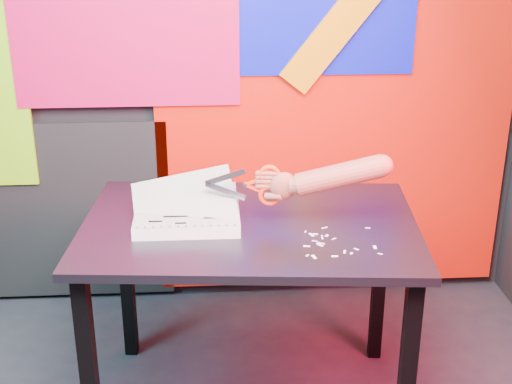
{
  "coord_description": "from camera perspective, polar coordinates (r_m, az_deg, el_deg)",
  "views": [
    {
      "loc": [
        0.1,
        -1.57,
        1.75
      ],
      "look_at": [
        0.24,
        0.62,
        0.87
      ],
      "focal_mm": 50.0,
      "sensor_mm": 36.0,
      "label": 1
    }
  ],
  "objects": [
    {
      "name": "room",
      "position": [
        1.62,
        -7.22,
        7.33
      ],
      "size": [
        3.01,
        3.01,
        2.71
      ],
      "color": "black",
      "rests_on": "ground"
    },
    {
      "name": "backdrop",
      "position": [
        3.13,
        -4.35,
        7.13
      ],
      "size": [
        2.88,
        0.05,
        2.08
      ],
      "color": "red",
      "rests_on": "ground"
    },
    {
      "name": "work_table",
      "position": [
        2.47,
        -0.49,
        -4.5
      ],
      "size": [
        1.2,
        0.85,
        0.75
      ],
      "rotation": [
        0.0,
        0.0,
        -0.09
      ],
      "color": "black",
      "rests_on": "ground"
    },
    {
      "name": "printout_stack",
      "position": [
        2.42,
        -5.52,
        -2.0
      ],
      "size": [
        0.37,
        0.26,
        0.19
      ],
      "rotation": [
        0.0,
        0.0,
        -0.0
      ],
      "color": "white",
      "rests_on": "work_table"
    },
    {
      "name": "scissors",
      "position": [
        2.36,
        0.65,
        0.54
      ],
      "size": [
        0.25,
        0.05,
        0.15
      ],
      "rotation": [
        0.0,
        0.0,
        -0.15
      ],
      "color": "silver",
      "rests_on": "printout_stack"
    },
    {
      "name": "hand_forearm",
      "position": [
        2.35,
        5.93,
        1.21
      ],
      "size": [
        0.43,
        0.12,
        0.17
      ],
      "rotation": [
        0.0,
        0.0,
        -0.15
      ],
      "color": "brown",
      "rests_on": "work_table"
    },
    {
      "name": "paper_clippings",
      "position": [
        2.29,
        5.93,
        -4.13
      ],
      "size": [
        0.24,
        0.23,
        0.0
      ],
      "color": "silver",
      "rests_on": "work_table"
    }
  ]
}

